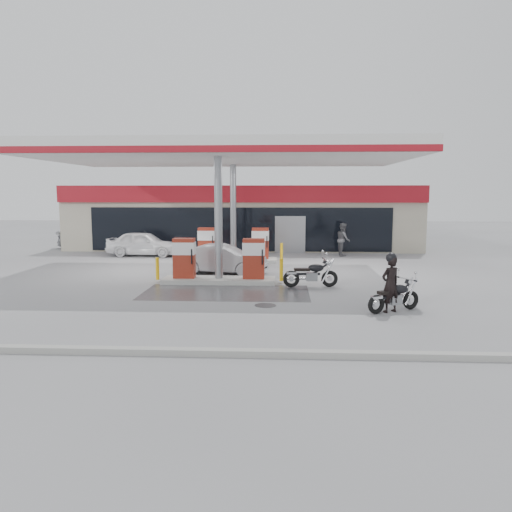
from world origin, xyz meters
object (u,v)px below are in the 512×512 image
Objects in this scene: hatchback_silver at (222,259)px; parked_car_left at (89,239)px; pump_island_near at (219,265)px; parked_motorcycle at (311,275)px; attendant at (343,239)px; main_motorcycle at (395,297)px; biker_main at (390,284)px; sedan_white at (144,243)px; pump_island_far at (233,248)px.

parked_car_left is at bearing 56.24° from hatchback_silver.
parked_car_left is (-10.00, 12.00, -0.14)m from pump_island_near.
pump_island_near reaches higher than parked_car_left.
pump_island_near is 3.74m from parked_motorcycle.
pump_island_near is 2.43× the size of parked_motorcycle.
main_motorcycle is at bearing 175.92° from attendant.
main_motorcycle is (5.95, -4.60, -0.27)m from pump_island_near.
parked_car_left is at bearing 74.80° from attendant.
sedan_white is at bearing -79.12° from biker_main.
main_motorcycle is 0.45× the size of parked_car_left.
pump_island_far is 12.16m from main_motorcycle.
pump_island_near reaches higher than main_motorcycle.
attendant reaches higher than hatchback_silver.
parked_motorcycle is (-2.13, 3.91, -0.38)m from biker_main.
main_motorcycle is at bearing -63.91° from parked_motorcycle.
sedan_white is (-9.01, 8.99, 0.22)m from parked_motorcycle.
pump_island_far is 7.72m from parked_motorcycle.
hatchback_silver is 13.91m from parked_car_left.
attendant reaches higher than pump_island_near.
main_motorcycle is 0.46m from biker_main.
pump_island_near is at bearing 162.72° from parked_motorcycle.
biker_main is at bearing -61.59° from pump_island_far.
biker_main is (-0.17, -0.10, 0.42)m from main_motorcycle.
parked_motorcycle is 4.82m from hatchback_silver.
pump_island_far is 2.43× the size of parked_motorcycle.
attendant reaches higher than main_motorcycle.
hatchback_silver is (-3.78, 2.99, 0.17)m from parked_motorcycle.
parked_car_left is at bearing -76.55° from biker_main.
attendant reaches higher than sedan_white.
hatchback_silver is at bearing 93.29° from pump_island_near.
main_motorcycle is 0.93× the size of attendant.
hatchback_silver is 1.01× the size of parked_car_left.
hatchback_silver is at bearing -79.33° from biker_main.
sedan_white reaches higher than main_motorcycle.
pump_island_near is at bearing -90.00° from pump_island_far.
pump_island_near is at bearing 141.82° from attendant.
main_motorcycle is at bearing -60.68° from pump_island_far.
pump_island_near is 2.20m from hatchback_silver.
parked_car_left is at bearing 131.82° from parked_motorcycle.
parked_car_left is (-4.65, 3.80, -0.14)m from sedan_white.
main_motorcycle is 9.13m from hatchback_silver.
parked_motorcycle is at bearing 92.34° from main_motorcycle.
pump_island_near is at bearing -165.68° from hatchback_silver.
biker_main reaches higher than sedan_white.
parked_car_left is at bearing 149.04° from pump_island_far.
sedan_white is at bearing -145.59° from parked_car_left.
biker_main is (5.79, -10.70, 0.15)m from pump_island_far.
main_motorcycle is (5.95, -10.60, -0.27)m from pump_island_far.
attendant is (2.35, 9.59, 0.46)m from parked_motorcycle.
parked_motorcycle is 1.13× the size of attendant.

